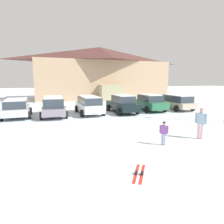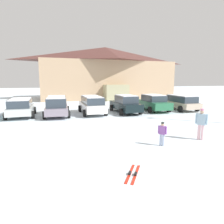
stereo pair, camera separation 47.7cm
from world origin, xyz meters
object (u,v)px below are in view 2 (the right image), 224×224
parked_silver_wagon (21,107)px  parked_white_suv (92,104)px  parked_grey_wagon (57,105)px  parked_beige_suv (181,102)px  parked_green_coupe (153,102)px  skier_child_in_purple_jacket (162,133)px  skier_adult_in_blue_parka (201,122)px  ski_lodge (105,72)px  pair_of_skis (133,174)px  parked_black_sedan (125,104)px

parked_silver_wagon → parked_white_suv: 6.15m
parked_silver_wagon → parked_grey_wagon: 3.00m
parked_beige_suv → parked_green_coupe: bearing=172.4°
parked_beige_suv → skier_child_in_purple_jacket: parked_beige_suv is taller
parked_green_coupe → skier_adult_in_blue_parka: size_ratio=2.86×
parked_white_suv → skier_adult_in_blue_parka: (4.04, -9.68, 0.05)m
parked_green_coupe → skier_child_in_purple_jacket: bearing=-115.1°
ski_lodge → pair_of_skis: bearing=-102.4°
parked_silver_wagon → parked_black_sedan: 9.36m
ski_lodge → pair_of_skis: 29.91m
ski_lodge → skier_child_in_purple_jacket: size_ratio=19.71×
parked_black_sedan → skier_adult_in_blue_parka: 9.41m
parked_beige_suv → skier_adult_in_blue_parka: bearing=-119.5°
skier_adult_in_blue_parka → parked_green_coupe: bearing=76.9°
parked_silver_wagon → pair_of_skis: 13.67m
parked_black_sedan → parked_beige_suv: parked_black_sedan is taller
ski_lodge → parked_grey_wagon: size_ratio=4.72×
parked_silver_wagon → parked_beige_suv: (15.55, -0.46, 0.01)m
parked_silver_wagon → parked_beige_suv: parked_beige_suv is taller
parked_silver_wagon → parked_white_suv: size_ratio=0.90×
ski_lodge → pair_of_skis: size_ratio=16.73×
parked_silver_wagon → parked_green_coupe: bearing=-0.2°
ski_lodge → parked_grey_wagon: bearing=-117.4°
parked_beige_suv → skier_child_in_purple_jacket: size_ratio=3.80×
parked_grey_wagon → pair_of_skis: 12.48m
ski_lodge → parked_silver_wagon: size_ratio=5.41×
parked_beige_suv → skier_adult_in_blue_parka: skier_adult_in_blue_parka is taller
parked_white_suv → skier_child_in_purple_jacket: (1.58, -9.99, -0.24)m
parked_silver_wagon → parked_grey_wagon: parked_grey_wagon is taller
parked_black_sedan → skier_child_in_purple_jacket: bearing=-99.5°
parked_black_sedan → parked_white_suv: bearing=174.6°
pair_of_skis → parked_grey_wagon: bearing=100.6°
parked_grey_wagon → pair_of_skis: size_ratio=3.55×
parked_white_suv → parked_black_sedan: size_ratio=1.02×
skier_child_in_purple_jacket → skier_adult_in_blue_parka: 2.50m
parked_white_suv → skier_adult_in_blue_parka: 10.49m
parked_silver_wagon → pair_of_skis: (5.27, -12.59, -0.83)m
parked_grey_wagon → skier_adult_in_blue_parka: parked_grey_wagon is taller
parked_silver_wagon → parked_grey_wagon: (2.98, -0.35, 0.07)m
parked_grey_wagon → parked_beige_suv: parked_grey_wagon is taller
parked_black_sedan → parked_green_coupe: size_ratio=0.97×
pair_of_skis → parked_black_sedan: bearing=71.3°
skier_child_in_purple_jacket → parked_green_coupe: bearing=64.9°
parked_silver_wagon → pair_of_skis: parked_silver_wagon is taller
parked_white_suv → skier_child_in_purple_jacket: 10.12m
parked_green_coupe → skier_child_in_purple_jacket: (-4.76, -10.17, -0.18)m
parked_black_sedan → parked_grey_wagon: bearing=178.4°
pair_of_skis → parked_beige_suv: bearing=49.7°
parked_silver_wagon → parked_beige_suv: bearing=-1.7°
parked_green_coupe → skier_adult_in_blue_parka: (-2.29, -9.86, 0.10)m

